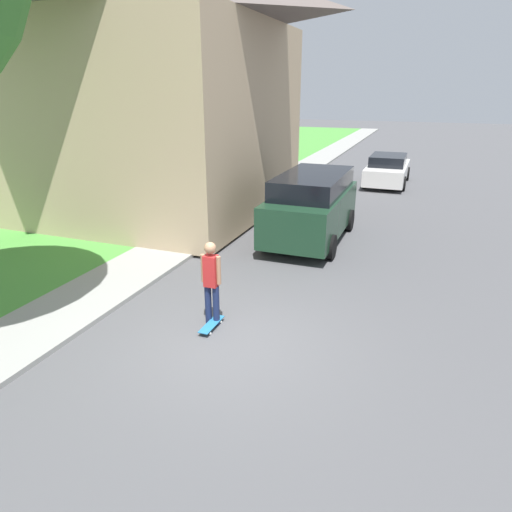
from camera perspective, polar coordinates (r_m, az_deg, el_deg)
The scene contains 8 objects.
ground_plane at distance 8.49m, azimuth -3.54°, elevation -10.68°, with size 120.00×120.00×0.00m, color #49494C.
lawn at distance 17.31m, azimuth -19.85°, elevation 4.67°, with size 10.00×80.00×0.08m.
sidewalk at distance 14.89m, azimuth -6.75°, elevation 3.36°, with size 1.80×80.00×0.10m.
house at distance 17.89m, azimuth -16.00°, elevation 20.89°, with size 11.23×9.35×9.04m.
suv_parked at distance 13.72m, azimuth 6.97°, elevation 6.30°, with size 2.07×4.55×2.00m.
car_down_street at distance 22.87m, azimuth 16.11°, elevation 10.31°, with size 1.90×4.41×1.39m.
skateboarder at distance 8.71m, azimuth -5.61°, elevation -2.96°, with size 0.41×0.22×1.69m.
skateboard at distance 8.91m, azimuth -5.58°, elevation -8.52°, with size 0.21×0.77×0.10m.
Camera 1 is at (3.06, -6.60, 4.37)m, focal length 32.00 mm.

